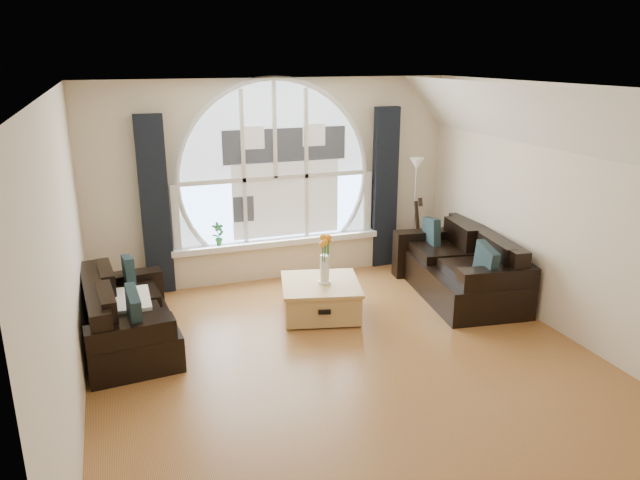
# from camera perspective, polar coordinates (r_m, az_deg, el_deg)

# --- Properties ---
(ground) EXTENTS (5.00, 5.50, 0.01)m
(ground) POSITION_cam_1_polar(r_m,az_deg,el_deg) (6.15, 2.86, -11.78)
(ground) COLOR brown
(ground) RESTS_ON ground
(ceiling) EXTENTS (5.00, 5.50, 0.01)m
(ceiling) POSITION_cam_1_polar(r_m,az_deg,el_deg) (5.38, 3.30, 14.23)
(ceiling) COLOR silver
(ceiling) RESTS_ON ground
(wall_back) EXTENTS (5.00, 0.01, 2.70)m
(wall_back) POSITION_cam_1_polar(r_m,az_deg,el_deg) (8.15, -4.36, 5.68)
(wall_back) COLOR beige
(wall_back) RESTS_ON ground
(wall_front) EXTENTS (5.00, 0.01, 2.70)m
(wall_front) POSITION_cam_1_polar(r_m,az_deg,el_deg) (3.44, 21.23, -12.40)
(wall_front) COLOR beige
(wall_front) RESTS_ON ground
(wall_left) EXTENTS (0.01, 5.50, 2.70)m
(wall_left) POSITION_cam_1_polar(r_m,az_deg,el_deg) (5.24, -23.14, -2.35)
(wall_left) COLOR beige
(wall_left) RESTS_ON ground
(wall_right) EXTENTS (0.01, 5.50, 2.70)m
(wall_right) POSITION_cam_1_polar(r_m,az_deg,el_deg) (6.94, 22.53, 2.33)
(wall_right) COLOR beige
(wall_right) RESTS_ON ground
(attic_slope) EXTENTS (0.92, 5.50, 0.72)m
(attic_slope) POSITION_cam_1_polar(r_m,az_deg,el_deg) (6.57, 21.56, 10.58)
(attic_slope) COLOR silver
(attic_slope) RESTS_ON ground
(arched_window) EXTENTS (2.60, 0.06, 2.15)m
(arched_window) POSITION_cam_1_polar(r_m,az_deg,el_deg) (8.07, -4.35, 7.55)
(arched_window) COLOR silver
(arched_window) RESTS_ON wall_back
(window_sill) EXTENTS (2.90, 0.22, 0.08)m
(window_sill) POSITION_cam_1_polar(r_m,az_deg,el_deg) (8.26, -4.05, -0.17)
(window_sill) COLOR white
(window_sill) RESTS_ON wall_back
(window_frame) EXTENTS (2.76, 0.08, 2.15)m
(window_frame) POSITION_cam_1_polar(r_m,az_deg,el_deg) (8.04, -4.29, 7.52)
(window_frame) COLOR white
(window_frame) RESTS_ON wall_back
(neighbor_house) EXTENTS (1.70, 0.02, 1.50)m
(neighbor_house) POSITION_cam_1_polar(r_m,az_deg,el_deg) (8.11, -3.28, 6.73)
(neighbor_house) COLOR silver
(neighbor_house) RESTS_ON wall_back
(curtain_left) EXTENTS (0.35, 0.12, 2.30)m
(curtain_left) POSITION_cam_1_polar(r_m,az_deg,el_deg) (7.82, -15.49, 3.10)
(curtain_left) COLOR black
(curtain_left) RESTS_ON ground
(curtain_right) EXTENTS (0.35, 0.12, 2.30)m
(curtain_right) POSITION_cam_1_polar(r_m,az_deg,el_deg) (8.63, 6.22, 4.92)
(curtain_right) COLOR black
(curtain_right) RESTS_ON ground
(sofa_left) EXTENTS (0.97, 1.72, 0.73)m
(sofa_left) POSITION_cam_1_polar(r_m,az_deg,el_deg) (6.66, -17.84, -6.44)
(sofa_left) COLOR black
(sofa_left) RESTS_ON ground
(sofa_right) EXTENTS (1.18, 1.98, 0.83)m
(sofa_right) POSITION_cam_1_polar(r_m,az_deg,el_deg) (7.84, 13.09, -2.42)
(sofa_right) COLOR black
(sofa_right) RESTS_ON ground
(coffee_chest) EXTENTS (1.10, 1.10, 0.44)m
(coffee_chest) POSITION_cam_1_polar(r_m,az_deg,el_deg) (7.15, 0.06, -5.44)
(coffee_chest) COLOR tan
(coffee_chest) RESTS_ON ground
(throw_blanket) EXTENTS (0.55, 0.55, 0.10)m
(throw_blanket) POSITION_cam_1_polar(r_m,az_deg,el_deg) (6.61, -18.29, -5.72)
(throw_blanket) COLOR silver
(throw_blanket) RESTS_ON sofa_left
(vase_flowers) EXTENTS (0.24, 0.24, 0.70)m
(vase_flowers) POSITION_cam_1_polar(r_m,az_deg,el_deg) (6.93, 0.45, -1.14)
(vase_flowers) COLOR white
(vase_flowers) RESTS_ON coffee_chest
(floor_lamp) EXTENTS (0.24, 0.24, 1.60)m
(floor_lamp) POSITION_cam_1_polar(r_m,az_deg,el_deg) (8.69, 9.00, 2.52)
(floor_lamp) COLOR #B2B2B2
(floor_lamp) RESTS_ON ground
(guitar) EXTENTS (0.39, 0.28, 1.06)m
(guitar) POSITION_cam_1_polar(r_m,az_deg,el_deg) (8.74, 9.05, 0.76)
(guitar) COLOR olive
(guitar) RESTS_ON ground
(potted_plant) EXTENTS (0.19, 0.15, 0.31)m
(potted_plant) POSITION_cam_1_polar(r_m,az_deg,el_deg) (8.04, -9.70, 0.59)
(potted_plant) COLOR #1E6023
(potted_plant) RESTS_ON window_sill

